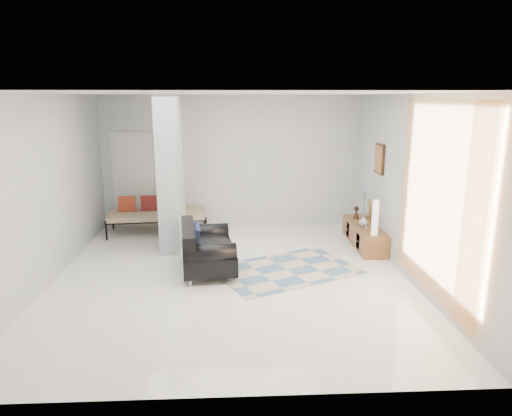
{
  "coord_description": "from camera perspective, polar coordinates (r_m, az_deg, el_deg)",
  "views": [
    {
      "loc": [
        0.06,
        -6.75,
        2.75
      ],
      "look_at": [
        0.42,
        0.6,
        0.95
      ],
      "focal_mm": 32.0,
      "sensor_mm": 36.0,
      "label": 1
    }
  ],
  "objects": [
    {
      "name": "floor",
      "position": [
        7.29,
        -3.1,
        -8.45
      ],
      "size": [
        6.0,
        6.0,
        0.0
      ],
      "primitive_type": "plane",
      "color": "white",
      "rests_on": "ground"
    },
    {
      "name": "ceiling",
      "position": [
        6.75,
        -3.41,
        14.13
      ],
      "size": [
        6.0,
        6.0,
        0.0
      ],
      "primitive_type": "plane",
      "rotation": [
        3.14,
        0.0,
        0.0
      ],
      "color": "white",
      "rests_on": "wall_back"
    },
    {
      "name": "wall_back",
      "position": [
        9.85,
        -3.14,
        5.82
      ],
      "size": [
        6.0,
        0.0,
        6.0
      ],
      "primitive_type": "plane",
      "rotation": [
        1.57,
        0.0,
        0.0
      ],
      "color": "silver",
      "rests_on": "ground"
    },
    {
      "name": "wall_front",
      "position": [
        3.99,
        -3.51,
        -6.07
      ],
      "size": [
        6.0,
        0.0,
        6.0
      ],
      "primitive_type": "plane",
      "rotation": [
        -1.57,
        0.0,
        0.0
      ],
      "color": "silver",
      "rests_on": "ground"
    },
    {
      "name": "wall_left",
      "position": [
        7.44,
        -24.96,
        1.98
      ],
      "size": [
        0.0,
        6.0,
        6.0
      ],
      "primitive_type": "plane",
      "rotation": [
        1.57,
        0.0,
        1.57
      ],
      "color": "silver",
      "rests_on": "ground"
    },
    {
      "name": "wall_right",
      "position": [
        7.39,
        18.6,
        2.48
      ],
      "size": [
        0.0,
        6.0,
        6.0
      ],
      "primitive_type": "plane",
      "rotation": [
        1.57,
        0.0,
        -1.57
      ],
      "color": "silver",
      "rests_on": "ground"
    },
    {
      "name": "partition_column",
      "position": [
        8.54,
        -10.6,
        4.39
      ],
      "size": [
        0.35,
        1.2,
        2.8
      ],
      "primitive_type": "cube",
      "color": "#B0B4B7",
      "rests_on": "floor"
    },
    {
      "name": "hallway_door",
      "position": [
        10.1,
        -15.14,
        3.38
      ],
      "size": [
        0.85,
        0.06,
        2.04
      ],
      "primitive_type": "cube",
      "color": "silver",
      "rests_on": "floor"
    },
    {
      "name": "curtain",
      "position": [
        6.32,
        21.68,
        0.87
      ],
      "size": [
        0.0,
        2.55,
        2.55
      ],
      "primitive_type": "plane",
      "rotation": [
        1.57,
        0.0,
        1.57
      ],
      "color": "#FF9D43",
      "rests_on": "wall_right"
    },
    {
      "name": "wall_art",
      "position": [
        8.67,
        15.18,
        5.96
      ],
      "size": [
        0.04,
        0.45,
        0.55
      ],
      "primitive_type": "cube",
      "color": "#321E0D",
      "rests_on": "wall_right"
    },
    {
      "name": "media_console",
      "position": [
        8.91,
        13.37,
        -3.26
      ],
      "size": [
        0.45,
        1.66,
        0.8
      ],
      "color": "brown",
      "rests_on": "floor"
    },
    {
      "name": "loveseat",
      "position": [
        7.43,
        -6.48,
        -5.09
      ],
      "size": [
        0.97,
        1.48,
        0.76
      ],
      "rotation": [
        0.0,
        0.0,
        0.12
      ],
      "color": "silver",
      "rests_on": "floor"
    },
    {
      "name": "daybed",
      "position": [
        9.65,
        -12.33,
        -0.64
      ],
      "size": [
        2.05,
        1.03,
        0.77
      ],
      "rotation": [
        0.0,
        0.0,
        0.1
      ],
      "color": "black",
      "rests_on": "floor"
    },
    {
      "name": "area_rug",
      "position": [
        7.52,
        3.84,
        -7.7
      ],
      "size": [
        2.6,
        2.25,
        0.01
      ],
      "primitive_type": "cube",
      "rotation": [
        0.0,
        0.0,
        0.43
      ],
      "color": "#BFB092",
      "rests_on": "floor"
    },
    {
      "name": "cylinder_lamp",
      "position": [
        8.17,
        14.67,
        -1.18
      ],
      "size": [
        0.11,
        0.11,
        0.62
      ],
      "primitive_type": "cylinder",
      "color": "beige",
      "rests_on": "media_console"
    },
    {
      "name": "bronze_figurine",
      "position": [
        9.23,
        12.43,
        -0.56
      ],
      "size": [
        0.14,
        0.14,
        0.25
      ],
      "primitive_type": null,
      "rotation": [
        0.0,
        0.0,
        0.13
      ],
      "color": "black",
      "rests_on": "media_console"
    },
    {
      "name": "vase",
      "position": [
        8.76,
        13.27,
        -1.6
      ],
      "size": [
        0.2,
        0.2,
        0.18
      ],
      "primitive_type": "imported",
      "rotation": [
        0.0,
        0.0,
        0.16
      ],
      "color": "silver",
      "rests_on": "media_console"
    }
  ]
}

